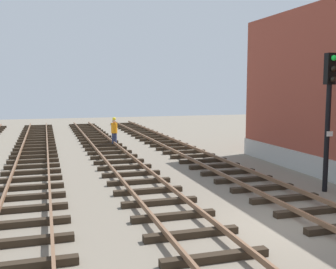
{
  "coord_description": "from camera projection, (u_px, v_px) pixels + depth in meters",
  "views": [
    {
      "loc": [
        -6.29,
        -9.26,
        3.77
      ],
      "look_at": [
        -0.6,
        9.45,
        1.49
      ],
      "focal_mm": 43.34,
      "sensor_mm": 36.0,
      "label": 1
    }
  ],
  "objects": [
    {
      "name": "signal_mast",
      "position": [
        329.0,
        105.0,
        14.38
      ],
      "size": [
        0.36,
        0.4,
        4.97
      ],
      "color": "black",
      "rests_on": "ground"
    },
    {
      "name": "track_centre",
      "position": [
        192.0,
        233.0,
        10.21
      ],
      "size": [
        2.5,
        63.96,
        0.32
      ],
      "color": "#2D2319",
      "rests_on": "ground"
    },
    {
      "name": "track_near_building",
      "position": [
        328.0,
        218.0,
        11.39
      ],
      "size": [
        2.5,
        63.96,
        0.32
      ],
      "color": "#2D2319",
      "rests_on": "ground"
    },
    {
      "name": "ground_plane",
      "position": [
        290.0,
        226.0,
        11.05
      ],
      "size": [
        83.15,
        83.15,
        0.0
      ],
      "primitive_type": "plane",
      "color": "slate"
    },
    {
      "name": "track_worker_distant",
      "position": [
        114.0,
        132.0,
        25.98
      ],
      "size": [
        0.4,
        0.4,
        1.87
      ],
      "color": "#262D4C",
      "rests_on": "ground"
    },
    {
      "name": "track_far",
      "position": [
        19.0,
        252.0,
        9.03
      ],
      "size": [
        2.5,
        63.96,
        0.32
      ],
      "color": "#2D2319",
      "rests_on": "ground"
    }
  ]
}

